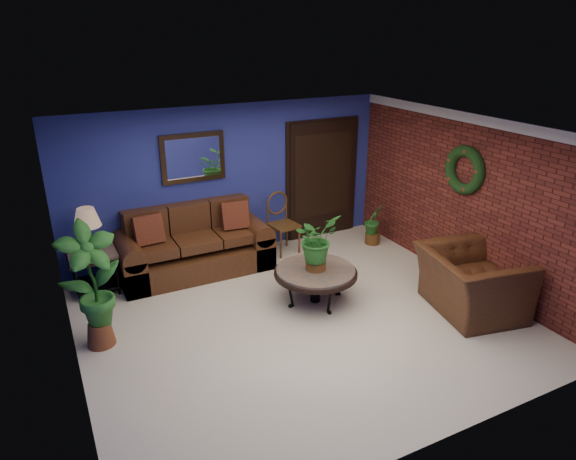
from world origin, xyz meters
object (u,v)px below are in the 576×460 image
side_chair (281,219)px  end_table (93,261)px  table_lamp (88,225)px  coffee_table (316,273)px  sofa (194,249)px  armchair (471,282)px

side_chair → end_table: bearing=173.6°
table_lamp → coffee_table: bearing=-32.4°
sofa → side_chair: bearing=1.4°
side_chair → armchair: bearing=-72.6°
sofa → end_table: size_ratio=3.42×
end_table → armchair: (4.45, -2.88, -0.06)m
end_table → table_lamp: bearing=45.0°
table_lamp → armchair: table_lamp is taller
end_table → armchair: armchair is taller
sofa → table_lamp: (-1.50, -0.04, 0.69)m
coffee_table → table_lamp: table_lamp is taller
side_chair → armchair: side_chair is taller
sofa → coffee_table: 2.14m
side_chair → armchair: size_ratio=0.80×
coffee_table → table_lamp: size_ratio=1.83×
coffee_table → end_table: size_ratio=1.70×
end_table → table_lamp: table_lamp is taller
sofa → coffee_table: bearing=-55.4°
coffee_table → end_table: 3.21m
armchair → coffee_table: bearing=67.8°
table_lamp → armchair: 5.34m
end_table → table_lamp: size_ratio=1.08×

